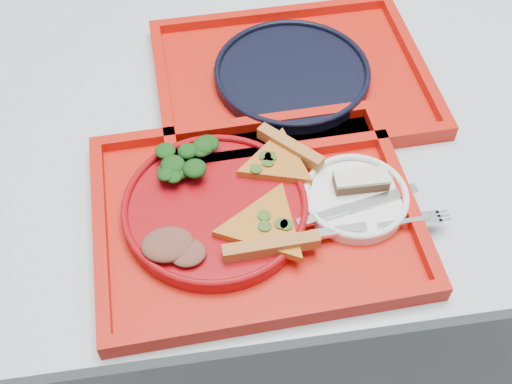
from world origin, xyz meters
TOP-DOWN VIEW (x-y plane):
  - ground at (0.00, 0.00)m, footprint 10.00×10.00m
  - table at (0.00, 0.00)m, footprint 1.60×0.80m
  - tray_main at (-0.19, -0.21)m, footprint 0.46×0.37m
  - tray_far at (-0.09, 0.06)m, footprint 0.46×0.37m
  - dinner_plate at (-0.24, -0.20)m, footprint 0.26×0.26m
  - side_plate at (-0.04, -0.21)m, footprint 0.15×0.15m
  - navy_plate at (-0.09, 0.06)m, footprint 0.26×0.26m
  - pizza_slice_a at (-0.18, -0.25)m, footprint 0.13×0.15m
  - pizza_slice_b at (-0.15, -0.14)m, footprint 0.17×0.17m
  - salad_heap at (-0.28, -0.13)m, footprint 0.08×0.07m
  - meat_portion at (-0.31, -0.26)m, footprint 0.07×0.06m
  - dessert_bar at (-0.03, -0.19)m, footprint 0.08×0.03m
  - knife at (-0.05, -0.23)m, footprint 0.18×0.05m
  - fork at (-0.03, -0.27)m, footprint 0.19×0.03m

SIDE VIEW (x-z plane):
  - ground at x=0.00m, z-range 0.00..0.00m
  - table at x=0.00m, z-range 0.30..1.05m
  - tray_main at x=-0.19m, z-range 0.75..0.76m
  - tray_far at x=-0.09m, z-range 0.75..0.76m
  - side_plate at x=-0.04m, z-range 0.76..0.78m
  - navy_plate at x=-0.09m, z-range 0.76..0.78m
  - dinner_plate at x=-0.24m, z-range 0.76..0.78m
  - knife at x=-0.05m, z-range 0.78..0.78m
  - fork at x=-0.03m, z-range 0.78..0.78m
  - dessert_bar at x=-0.03m, z-range 0.78..0.80m
  - pizza_slice_a at x=-0.18m, z-range 0.78..0.80m
  - pizza_slice_b at x=-0.15m, z-range 0.78..0.80m
  - meat_portion at x=-0.31m, z-range 0.78..0.80m
  - salad_heap at x=-0.28m, z-range 0.78..0.82m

